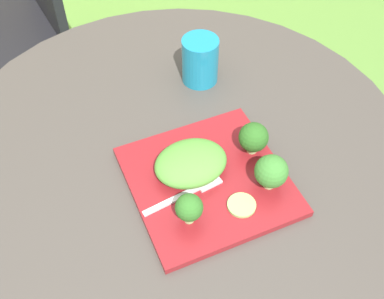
{
  "coord_description": "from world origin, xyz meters",
  "views": [
    {
      "loc": [
        -0.21,
        -0.57,
        1.41
      ],
      "look_at": [
        0.01,
        -0.05,
        0.75
      ],
      "focal_mm": 44.34,
      "sensor_mm": 36.0,
      "label": 1
    }
  ],
  "objects": [
    {
      "name": "ground_plane",
      "position": [
        0.0,
        0.0,
        0.0
      ],
      "size": [
        12.0,
        12.0,
        0.0
      ],
      "primitive_type": "plane",
      "color": "#568438"
    },
    {
      "name": "patio_table",
      "position": [
        0.0,
        0.0,
        0.46
      ],
      "size": [
        0.94,
        0.94,
        0.71
      ],
      "color": "#423D38",
      "rests_on": "ground_plane"
    },
    {
      "name": "patio_chair",
      "position": [
        -0.22,
        0.94,
        0.53
      ],
      "size": [
        0.48,
        0.48,
        0.9
      ],
      "color": "black",
      "rests_on": "ground_plane"
    },
    {
      "name": "salad_plate",
      "position": [
        0.02,
        -0.11,
        0.71
      ],
      "size": [
        0.27,
        0.27,
        0.01
      ],
      "primitive_type": "cube",
      "color": "maroon",
      "rests_on": "patio_table"
    },
    {
      "name": "drinking_glass",
      "position": [
        0.12,
        0.16,
        0.75
      ],
      "size": [
        0.08,
        0.08,
        0.1
      ],
      "color": "teal",
      "rests_on": "patio_table"
    },
    {
      "name": "fork",
      "position": [
        -0.03,
        -0.12,
        0.72
      ],
      "size": [
        0.15,
        0.04,
        0.0
      ],
      "color": "silver",
      "rests_on": "salad_plate"
    },
    {
      "name": "lettuce_mound",
      "position": [
        -0.01,
        -0.08,
        0.74
      ],
      "size": [
        0.13,
        0.11,
        0.05
      ],
      "primitive_type": "ellipsoid",
      "color": "#519338",
      "rests_on": "salad_plate"
    },
    {
      "name": "broccoli_floret_0",
      "position": [
        0.11,
        -0.17,
        0.76
      ],
      "size": [
        0.06,
        0.06,
        0.07
      ],
      "color": "#99B770",
      "rests_on": "salad_plate"
    },
    {
      "name": "broccoli_floret_1",
      "position": [
        0.12,
        -0.08,
        0.76
      ],
      "size": [
        0.06,
        0.06,
        0.07
      ],
      "color": "#99B770",
      "rests_on": "salad_plate"
    },
    {
      "name": "broccoli_floret_2",
      "position": [
        -0.05,
        -0.18,
        0.76
      ],
      "size": [
        0.05,
        0.05,
        0.06
      ],
      "color": "#99B770",
      "rests_on": "salad_plate"
    },
    {
      "name": "cucumber_slice_0",
      "position": [
        0.04,
        -0.19,
        0.72
      ],
      "size": [
        0.05,
        0.05,
        0.01
      ],
      "primitive_type": "cylinder",
      "color": "#8EB766",
      "rests_on": "salad_plate"
    }
  ]
}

